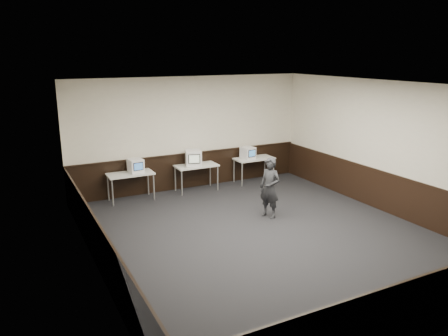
# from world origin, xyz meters

# --- Properties ---
(floor) EXTENTS (8.00, 8.00, 0.00)m
(floor) POSITION_xyz_m (0.00, 0.00, 0.00)
(floor) COLOR black
(floor) RESTS_ON ground
(ceiling) EXTENTS (8.00, 8.00, 0.00)m
(ceiling) POSITION_xyz_m (0.00, 0.00, 3.20)
(ceiling) COLOR white
(ceiling) RESTS_ON back_wall
(back_wall) EXTENTS (7.00, 0.00, 7.00)m
(back_wall) POSITION_xyz_m (0.00, 4.00, 1.60)
(back_wall) COLOR beige
(back_wall) RESTS_ON ground
(front_wall) EXTENTS (7.00, 0.00, 7.00)m
(front_wall) POSITION_xyz_m (0.00, -4.00, 1.60)
(front_wall) COLOR beige
(front_wall) RESTS_ON ground
(left_wall) EXTENTS (0.00, 8.00, 8.00)m
(left_wall) POSITION_xyz_m (-3.50, 0.00, 1.60)
(left_wall) COLOR beige
(left_wall) RESTS_ON ground
(right_wall) EXTENTS (0.00, 8.00, 8.00)m
(right_wall) POSITION_xyz_m (3.50, 0.00, 1.60)
(right_wall) COLOR beige
(right_wall) RESTS_ON ground
(wainscot_back) EXTENTS (6.98, 0.04, 1.00)m
(wainscot_back) POSITION_xyz_m (0.00, 3.98, 0.50)
(wainscot_back) COLOR black
(wainscot_back) RESTS_ON back_wall
(wainscot_front) EXTENTS (6.98, 0.04, 1.00)m
(wainscot_front) POSITION_xyz_m (0.00, -3.98, 0.50)
(wainscot_front) COLOR black
(wainscot_front) RESTS_ON front_wall
(wainscot_left) EXTENTS (0.04, 7.98, 1.00)m
(wainscot_left) POSITION_xyz_m (-3.48, 0.00, 0.50)
(wainscot_left) COLOR black
(wainscot_left) RESTS_ON left_wall
(wainscot_right) EXTENTS (0.04, 7.98, 1.00)m
(wainscot_right) POSITION_xyz_m (3.48, 0.00, 0.50)
(wainscot_right) COLOR black
(wainscot_right) RESTS_ON right_wall
(wainscot_rail) EXTENTS (6.98, 0.06, 0.04)m
(wainscot_rail) POSITION_xyz_m (0.00, 3.96, 1.02)
(wainscot_rail) COLOR black
(wainscot_rail) RESTS_ON wainscot_back
(desk_left) EXTENTS (1.20, 0.60, 0.75)m
(desk_left) POSITION_xyz_m (-1.90, 3.60, 0.68)
(desk_left) COLOR silver
(desk_left) RESTS_ON ground
(desk_center) EXTENTS (1.20, 0.60, 0.75)m
(desk_center) POSITION_xyz_m (0.00, 3.60, 0.68)
(desk_center) COLOR silver
(desk_center) RESTS_ON ground
(desk_right) EXTENTS (1.20, 0.60, 0.75)m
(desk_right) POSITION_xyz_m (1.90, 3.60, 0.68)
(desk_right) COLOR silver
(desk_right) RESTS_ON ground
(emac_left) EXTENTS (0.40, 0.42, 0.36)m
(emac_left) POSITION_xyz_m (-1.74, 3.62, 0.93)
(emac_left) COLOR white
(emac_left) RESTS_ON desk_left
(emac_center) EXTENTS (0.55, 0.57, 0.44)m
(emac_center) POSITION_xyz_m (-0.09, 3.59, 0.97)
(emac_center) COLOR white
(emac_center) RESTS_ON desk_center
(emac_right) EXTENTS (0.41, 0.43, 0.36)m
(emac_right) POSITION_xyz_m (1.68, 3.60, 0.93)
(emac_right) COLOR white
(emac_right) RESTS_ON desk_right
(person) EXTENTS (0.53, 0.63, 1.46)m
(person) POSITION_xyz_m (0.71, 0.89, 0.73)
(person) COLOR #242529
(person) RESTS_ON ground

